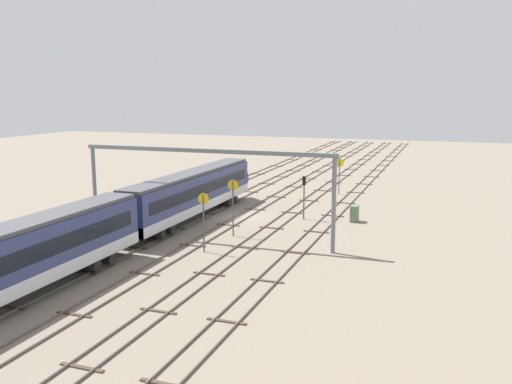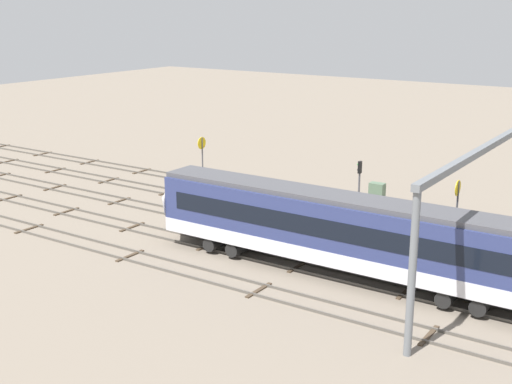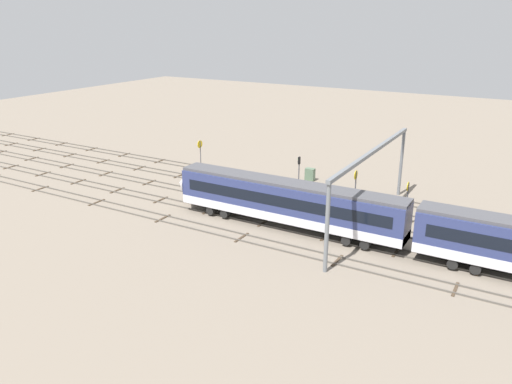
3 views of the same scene
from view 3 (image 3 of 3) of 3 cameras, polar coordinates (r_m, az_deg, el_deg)
ground_plane at (r=56.19m, az=3.08°, el=-2.02°), size 203.32×203.32×0.00m
track_near_foreground at (r=63.69m, az=6.71°, el=0.50°), size 187.32×2.40×0.16m
track_second_near at (r=59.88m, az=5.01°, el=-0.65°), size 187.32×2.40×0.16m
track_middle at (r=56.17m, az=3.08°, el=-1.96°), size 187.32×2.40×0.16m
track_with_train at (r=52.55m, az=0.88°, el=-3.44°), size 187.32×2.40×0.16m
track_far_background at (r=49.07m, az=-1.65°, el=-5.13°), size 187.32×2.40×0.16m
overhead_gantry at (r=50.98m, az=13.07°, el=2.87°), size 0.40×23.35×8.11m
speed_sign_mid_trackside at (r=69.11m, az=-6.32°, el=4.61°), size 0.14×1.05×4.60m
speed_sign_far_trackside at (r=54.09m, az=11.16°, el=0.62°), size 0.14×0.99×5.17m
speed_sign_distant_end at (r=52.45m, az=16.72°, el=-0.67°), size 0.14×0.92×4.89m
signal_light_trackside_approach at (r=61.12m, az=4.87°, el=2.58°), size 0.31×0.32×4.48m
relay_cabinet at (r=66.45m, az=6.12°, el=1.99°), size 1.23×0.74×1.64m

